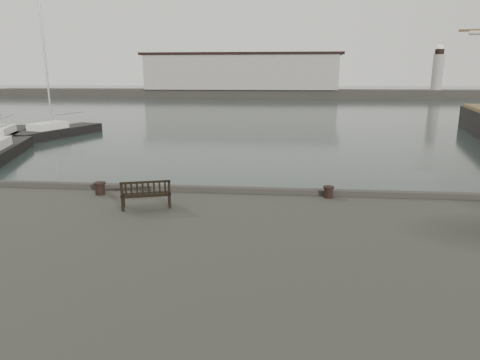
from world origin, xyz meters
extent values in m
plane|color=black|center=(0.00, 0.00, 0.00)|extent=(400.00, 400.00, 0.00)
cube|color=#383530|center=(0.00, 92.00, 1.00)|extent=(140.00, 8.00, 2.00)
cube|color=#A19E95|center=(-8.00, 92.00, 6.00)|extent=(46.00, 9.00, 8.00)
cube|color=black|center=(-8.00, 92.00, 10.30)|extent=(48.00, 9.50, 0.60)
cylinder|color=#A19E95|center=(38.00, 92.00, 6.00)|extent=(2.40, 2.40, 8.00)
sphere|color=silver|center=(38.00, 92.00, 11.40)|extent=(1.61, 1.61, 1.61)
cube|color=black|center=(-1.50, -2.20, 1.98)|extent=(1.61, 0.95, 0.04)
cube|color=black|center=(-1.43, -2.41, 2.21)|extent=(1.47, 0.51, 0.46)
cube|color=black|center=(-1.50, -2.20, 1.77)|extent=(1.49, 0.85, 0.42)
cylinder|color=black|center=(-3.57, -0.91, 1.78)|extent=(0.50, 0.50, 0.43)
cylinder|color=black|center=(4.29, -0.50, 1.76)|extent=(0.45, 0.45, 0.39)
cube|color=black|center=(-21.12, 19.55, 0.10)|extent=(6.23, 11.53, 1.40)
cube|color=silver|center=(-21.12, 19.55, 1.10)|extent=(2.90, 4.30, 0.60)
cube|color=black|center=(-18.15, 22.80, 0.10)|extent=(5.03, 9.90, 1.40)
cube|color=silver|center=(-18.15, 22.80, 1.10)|extent=(2.52, 3.68, 0.60)
cylinder|color=#B2B5B7|center=(-18.15, 22.80, 6.11)|extent=(0.16, 0.16, 10.63)
camera|label=1|loc=(2.73, -14.66, 5.64)|focal=32.00mm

